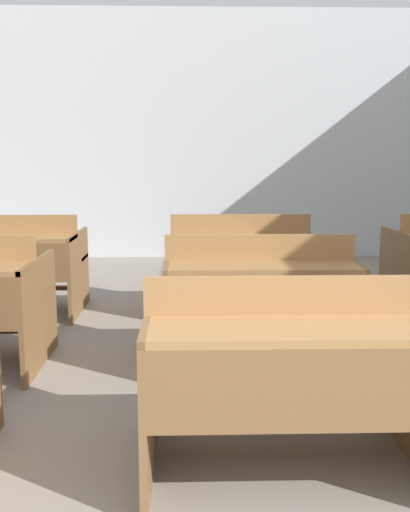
% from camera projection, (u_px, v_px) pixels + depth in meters
% --- Properties ---
extents(wall_back, '(6.78, 0.06, 3.06)m').
position_uv_depth(wall_back, '(210.00, 136.00, 7.47)').
color(wall_back, silver).
rests_on(wall_back, ground_plane).
extents(bench_front_center, '(1.12, 0.81, 0.81)m').
position_uv_depth(bench_front_center, '(287.00, 367.00, 2.36)').
color(bench_front_center, brown).
rests_on(bench_front_center, ground_plane).
extents(bench_second_center, '(1.12, 0.81, 0.81)m').
position_uv_depth(bench_second_center, '(259.00, 295.00, 3.60)').
color(bench_second_center, brown).
rests_on(bench_second_center, ground_plane).
extents(bench_third_left, '(1.12, 0.81, 0.81)m').
position_uv_depth(bench_third_left, '(9.00, 261.00, 4.80)').
color(bench_third_left, brown).
rests_on(bench_third_left, ground_plane).
extents(bench_third_center, '(1.12, 0.81, 0.81)m').
position_uv_depth(bench_third_center, '(240.00, 260.00, 4.86)').
color(bench_third_center, brown).
rests_on(bench_third_center, ground_plane).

